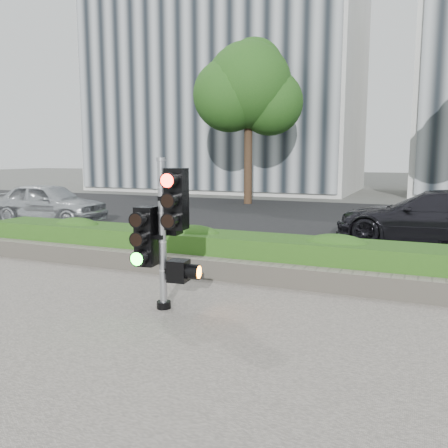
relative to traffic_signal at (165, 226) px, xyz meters
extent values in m
plane|color=#51514C|center=(0.43, -0.15, -1.19)|extent=(120.00, 120.00, 0.00)
cube|color=#9E9389|center=(0.43, -2.65, -1.18)|extent=(16.00, 11.00, 0.03)
cube|color=black|center=(0.43, 9.85, -1.18)|extent=(60.00, 13.00, 0.02)
cube|color=gray|center=(0.43, 3.00, -1.13)|extent=(60.00, 0.25, 0.12)
cube|color=gray|center=(0.43, 1.75, -0.99)|extent=(12.00, 0.32, 0.34)
cube|color=#438729|center=(0.43, 2.40, -0.82)|extent=(12.00, 1.00, 0.68)
cube|color=#B7B7B2|center=(-8.57, 22.85, 6.31)|extent=(16.00, 9.00, 15.00)
cylinder|color=black|center=(-4.07, 14.35, 0.83)|extent=(0.36, 0.36, 4.03)
sphere|color=#123E11|center=(-4.07, 14.35, 3.99)|extent=(3.74, 3.74, 3.74)
sphere|color=#123E11|center=(-3.21, 14.71, 3.27)|extent=(2.88, 2.88, 2.88)
sphere|color=#123E11|center=(-4.79, 13.92, 3.56)|extent=(3.17, 3.17, 3.17)
sphere|color=#123E11|center=(-4.07, 15.07, 4.86)|extent=(2.59, 2.59, 2.59)
cylinder|color=black|center=(-0.03, -0.03, -1.11)|extent=(0.20, 0.20, 0.10)
cylinder|color=gray|center=(-0.03, -0.03, -0.14)|extent=(0.10, 0.10, 2.05)
cylinder|color=gray|center=(-0.03, -0.03, 0.91)|extent=(0.13, 0.13, 0.05)
cube|color=#FF1107|center=(0.21, -0.04, 0.39)|extent=(0.28, 0.28, 0.82)
cube|color=#14E51E|center=(-0.25, -0.09, -0.14)|extent=(0.28, 0.28, 0.82)
cube|color=black|center=(-0.02, 0.20, 0.14)|extent=(0.28, 0.28, 0.56)
cube|color=orange|center=(0.19, 0.02, -0.61)|extent=(0.28, 0.28, 0.30)
imported|color=#B9BCC1|center=(-7.81, 6.07, -0.53)|extent=(3.88, 1.76, 1.29)
imported|color=black|center=(3.49, 6.78, -0.51)|extent=(4.71, 2.21, 1.33)
camera|label=1|loc=(3.27, -5.60, 0.96)|focal=38.00mm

